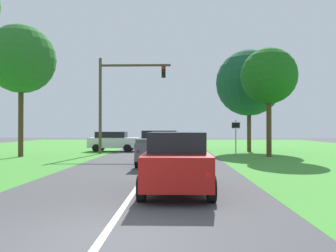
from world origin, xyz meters
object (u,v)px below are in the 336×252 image
pickup_truck_lead (161,147)px  extra_tree_2 (21,59)px  red_suv_near (177,160)px  oak_tree_right (249,83)px  crossing_suv_far (113,141)px  extra_tree_1 (269,76)px  keep_moving_sign (236,134)px  traffic_light (118,92)px

pickup_truck_lead → extra_tree_2: bearing=154.4°
pickup_truck_lead → extra_tree_2: extra_tree_2 is taller
red_suv_near → oak_tree_right: 20.87m
red_suv_near → crossing_suv_far: 19.98m
crossing_suv_far → extra_tree_1: size_ratio=0.57×
pickup_truck_lead → keep_moving_sign: 6.24m
red_suv_near → crossing_suv_far: bearing=106.6°
pickup_truck_lead → crossing_suv_far: (-4.82, 11.09, -0.06)m
traffic_light → crossing_suv_far: bearing=106.8°
red_suv_near → crossing_suv_far: red_suv_near is taller
pickup_truck_lead → extra_tree_1: bearing=35.8°
keep_moving_sign → crossing_suv_far: size_ratio=0.58×
crossing_suv_far → traffic_light: bearing=-73.2°
crossing_suv_far → keep_moving_sign: bearing=-36.8°
traffic_light → keep_moving_sign: bearing=-25.4°
red_suv_near → extra_tree_1: bearing=63.8°
pickup_truck_lead → extra_tree_1: (7.54, 5.44, 4.82)m
pickup_truck_lead → crossing_suv_far: size_ratio=1.25×
keep_moving_sign → traffic_light: bearing=154.6°
crossing_suv_far → extra_tree_2: bearing=-132.1°
traffic_light → crossing_suv_far: (-0.93, 3.08, -4.06)m
keep_moving_sign → extra_tree_1: extra_tree_1 is taller
red_suv_near → keep_moving_sign: (3.98, 11.88, 0.67)m
extra_tree_2 → traffic_light: bearing=25.2°
traffic_light → extra_tree_1: extra_tree_1 is taller
crossing_suv_far → red_suv_near: bearing=-73.4°
traffic_light → oak_tree_right: oak_tree_right is taller
extra_tree_1 → crossing_suv_far: bearing=155.4°
keep_moving_sign → oak_tree_right: bearing=71.3°
red_suv_near → extra_tree_1: 15.79m
traffic_light → red_suv_near: bearing=-73.4°
red_suv_near → keep_moving_sign: size_ratio=1.77×
crossing_suv_far → extra_tree_1: 14.44m
red_suv_near → pickup_truck_lead: pickup_truck_lead is taller
pickup_truck_lead → red_suv_near: bearing=-83.6°
pickup_truck_lead → crossing_suv_far: bearing=113.5°
oak_tree_right → extra_tree_2: size_ratio=0.95×
pickup_truck_lead → keep_moving_sign: size_ratio=2.13×
crossing_suv_far → extra_tree_1: extra_tree_1 is taller
crossing_suv_far → oak_tree_right: bearing=0.2°
crossing_suv_far → extra_tree_2: 10.27m
red_suv_near → pickup_truck_lead: (-0.90, 8.05, -0.01)m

